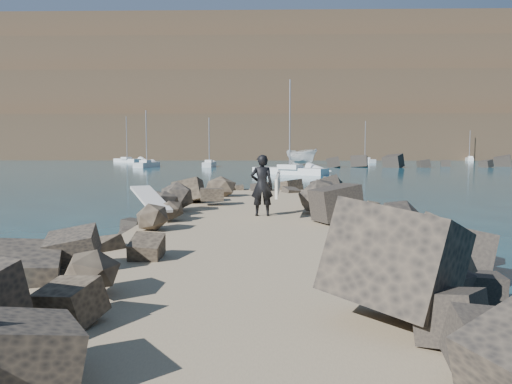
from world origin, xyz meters
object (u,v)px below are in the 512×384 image
surfboard_resting (150,203)px  surfer_with_board (264,185)px  sailboat_c (290,171)px  boat_imported (302,157)px

surfboard_resting → surfer_with_board: 3.20m
surfboard_resting → surfer_with_board: surfer_with_board is taller
surfboard_resting → sailboat_c: 35.11m
surfer_with_board → sailboat_c: (2.23, 34.03, -1.13)m
boat_imported → surfer_with_board: boat_imported is taller
sailboat_c → boat_imported: bearing=83.5°
boat_imported → sailboat_c: 26.58m
surfboard_resting → boat_imported: (8.32, 61.09, 0.20)m
boat_imported → sailboat_c: sailboat_c is taller
boat_imported → surfer_with_board: (-5.22, -60.42, 0.24)m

